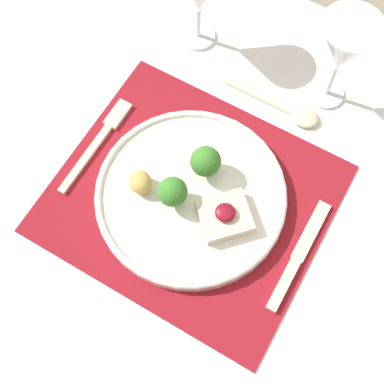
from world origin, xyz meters
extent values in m
plane|color=gray|center=(0.00, 0.00, 0.00)|extent=(8.00, 8.00, 0.00)
cube|color=white|center=(0.00, 0.00, 0.76)|extent=(1.49, 0.90, 0.03)
cylinder|color=white|center=(-0.68, 0.38, 0.37)|extent=(0.06, 0.06, 0.74)
cube|color=maroon|center=(0.00, 0.00, 0.77)|extent=(0.41, 0.36, 0.00)
cylinder|color=silver|center=(0.00, 0.00, 0.78)|extent=(0.30, 0.30, 0.02)
torus|color=silver|center=(0.00, 0.00, 0.79)|extent=(0.30, 0.30, 0.01)
cube|color=beige|center=(0.06, -0.01, 0.80)|extent=(0.10, 0.10, 0.02)
ellipsoid|color=maroon|center=(0.06, -0.01, 0.82)|extent=(0.03, 0.03, 0.01)
cylinder|color=#84B256|center=(0.00, 0.04, 0.80)|extent=(0.01, 0.01, 0.02)
sphere|color=#387A28|center=(0.00, 0.04, 0.82)|extent=(0.05, 0.05, 0.05)
cylinder|color=#84B256|center=(-0.02, -0.02, 0.80)|extent=(0.01, 0.01, 0.02)
sphere|color=#387A28|center=(-0.02, -0.02, 0.82)|extent=(0.05, 0.05, 0.05)
ellipsoid|color=tan|center=(-0.07, -0.03, 0.81)|extent=(0.05, 0.05, 0.03)
cube|color=beige|center=(-0.18, -0.03, 0.78)|extent=(0.01, 0.14, 0.01)
cube|color=beige|center=(-0.18, 0.07, 0.78)|extent=(0.02, 0.05, 0.01)
cube|color=beige|center=(0.19, -0.05, 0.78)|extent=(0.02, 0.09, 0.01)
cube|color=beige|center=(0.19, 0.04, 0.78)|extent=(0.02, 0.10, 0.00)
cube|color=beige|center=(0.01, 0.22, 0.78)|extent=(0.13, 0.01, 0.01)
ellipsoid|color=beige|center=(0.09, 0.22, 0.78)|extent=(0.05, 0.04, 0.01)
cylinder|color=white|center=(0.10, 0.28, 0.77)|extent=(0.06, 0.06, 0.01)
cylinder|color=white|center=(0.10, 0.28, 0.81)|extent=(0.01, 0.01, 0.07)
cone|color=white|center=(0.10, 0.28, 0.90)|extent=(0.09, 0.09, 0.10)
cylinder|color=white|center=(-0.14, 0.28, 0.77)|extent=(0.06, 0.06, 0.01)
cylinder|color=white|center=(-0.14, 0.28, 0.81)|extent=(0.01, 0.01, 0.06)
camera|label=1|loc=(0.16, -0.27, 1.55)|focal=50.00mm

